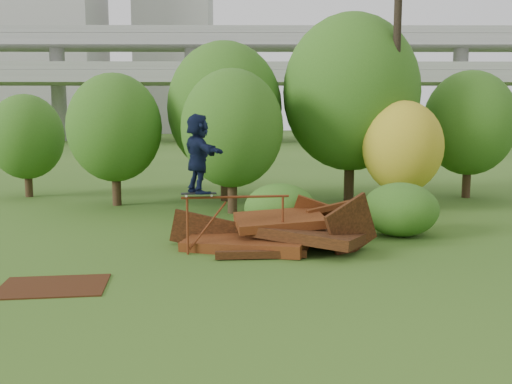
{
  "coord_description": "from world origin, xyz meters",
  "views": [
    {
      "loc": [
        -0.88,
        -11.81,
        3.47
      ],
      "look_at": [
        -0.8,
        2.0,
        1.6
      ],
      "focal_mm": 40.0,
      "sensor_mm": 36.0,
      "label": 1
    }
  ],
  "objects_px": {
    "scrap_pile": "(275,234)",
    "utility_pole": "(396,86)",
    "flat_plate": "(53,286)",
    "skater": "(198,153)"
  },
  "relations": [
    {
      "from": "scrap_pile",
      "to": "utility_pole",
      "type": "bearing_deg",
      "value": 53.78
    },
    {
      "from": "flat_plate",
      "to": "scrap_pile",
      "type": "bearing_deg",
      "value": 36.17
    },
    {
      "from": "scrap_pile",
      "to": "utility_pole",
      "type": "relative_size",
      "value": 0.62
    },
    {
      "from": "flat_plate",
      "to": "skater",
      "type": "bearing_deg",
      "value": 45.52
    },
    {
      "from": "scrap_pile",
      "to": "skater",
      "type": "xyz_separation_m",
      "value": [
        -1.92,
        -0.62,
        2.16
      ]
    },
    {
      "from": "scrap_pile",
      "to": "utility_pole",
      "type": "distance_m",
      "value": 8.81
    },
    {
      "from": "scrap_pile",
      "to": "skater",
      "type": "bearing_deg",
      "value": -162.05
    },
    {
      "from": "scrap_pile",
      "to": "flat_plate",
      "type": "xyz_separation_m",
      "value": [
        -4.64,
        -3.39,
        -0.36
      ]
    },
    {
      "from": "skater",
      "to": "flat_plate",
      "type": "bearing_deg",
      "value": 107.09
    },
    {
      "from": "scrap_pile",
      "to": "flat_plate",
      "type": "relative_size",
      "value": 2.6
    }
  ]
}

